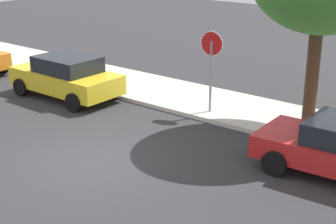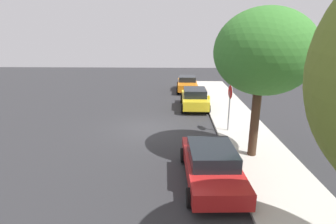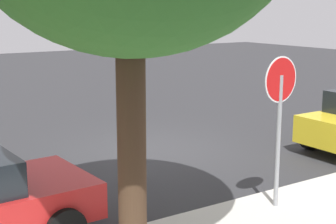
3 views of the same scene
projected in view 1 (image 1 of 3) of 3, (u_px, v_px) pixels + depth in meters
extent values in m
plane|color=#2D2D30|center=(94.00, 159.00, 13.57)|extent=(60.00, 60.00, 0.00)
cube|color=beige|center=(213.00, 104.00, 17.74)|extent=(32.00, 3.04, 0.14)
cylinder|color=gray|center=(211.00, 79.00, 16.43)|extent=(0.08, 0.08, 2.45)
cylinder|color=white|center=(212.00, 44.00, 16.05)|extent=(0.78, 0.08, 0.79)
cylinder|color=red|center=(212.00, 44.00, 16.05)|extent=(0.73, 0.09, 0.74)
cube|color=yellow|center=(66.00, 80.00, 18.50)|extent=(4.23, 1.85, 0.67)
cube|color=black|center=(68.00, 64.00, 18.21)|extent=(2.14, 1.63, 0.55)
cylinder|color=black|center=(21.00, 87.00, 18.78)|extent=(0.64, 0.22, 0.64)
cylinder|color=black|center=(60.00, 77.00, 20.13)|extent=(0.64, 0.22, 0.64)
cylinder|color=black|center=(74.00, 102.00, 17.08)|extent=(0.64, 0.22, 0.64)
cylinder|color=black|center=(113.00, 90.00, 18.44)|extent=(0.64, 0.22, 0.64)
cylinder|color=black|center=(304.00, 139.00, 14.04)|extent=(0.65, 0.25, 0.64)
cylinder|color=black|center=(275.00, 163.00, 12.59)|extent=(0.65, 0.25, 0.64)
cylinder|color=black|center=(3.00, 65.00, 21.83)|extent=(0.64, 0.23, 0.64)
cylinder|color=#422D1E|center=(312.00, 77.00, 14.77)|extent=(0.38, 0.38, 3.48)
cylinder|color=gold|center=(69.00, 77.00, 20.25)|extent=(0.22, 0.22, 0.55)
sphere|color=gold|center=(69.00, 69.00, 20.14)|extent=(0.21, 0.21, 0.21)
cylinder|color=gold|center=(72.00, 76.00, 20.15)|extent=(0.08, 0.09, 0.09)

